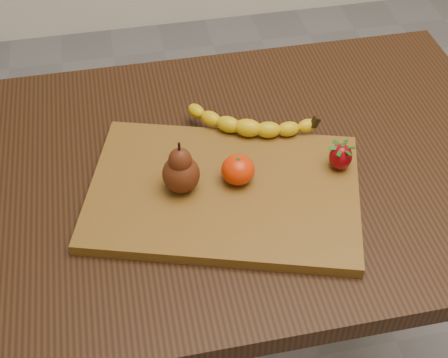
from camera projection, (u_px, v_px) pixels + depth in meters
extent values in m
cube|color=black|center=(249.00, 172.00, 1.13)|extent=(1.00, 0.70, 0.04)
cylinder|color=black|center=(40.00, 223.00, 1.54)|extent=(0.05, 0.05, 0.72)
cylinder|color=black|center=(383.00, 173.00, 1.67)|extent=(0.05, 0.05, 0.72)
cube|color=brown|center=(224.00, 192.00, 1.05)|extent=(0.52, 0.42, 0.02)
ellipsoid|color=red|center=(238.00, 170.00, 1.04)|extent=(0.06, 0.06, 0.05)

